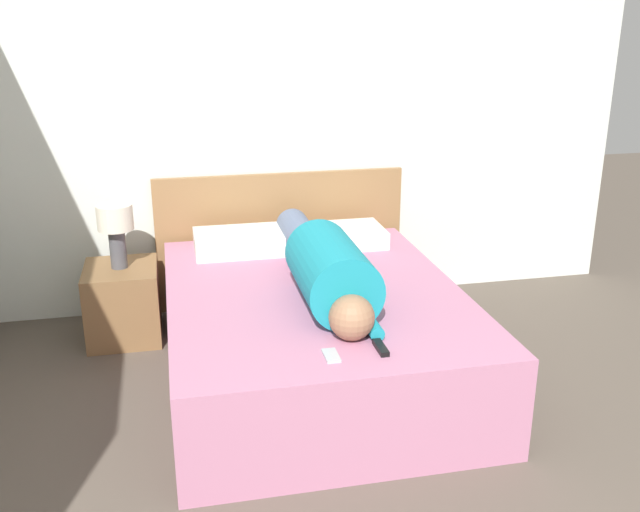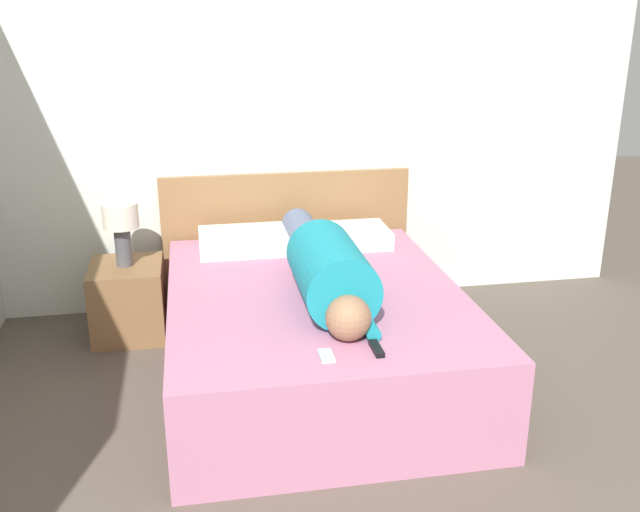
% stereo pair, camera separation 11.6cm
% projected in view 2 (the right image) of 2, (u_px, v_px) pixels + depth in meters
% --- Properties ---
extents(wall_back, '(5.03, 0.06, 2.60)m').
position_uv_depth(wall_back, '(280.00, 119.00, 4.79)').
color(wall_back, silver).
rests_on(wall_back, ground_plane).
extents(bed, '(1.60, 2.07, 0.53)m').
position_uv_depth(bed, '(315.00, 333.00, 4.03)').
color(bed, '#B2708E').
rests_on(bed, ground_plane).
extents(headboard, '(1.72, 0.04, 0.94)m').
position_uv_depth(headboard, '(287.00, 239.00, 5.00)').
color(headboard, olive).
rests_on(headboard, ground_plane).
extents(nightstand, '(0.45, 0.49, 0.47)m').
position_uv_depth(nightstand, '(128.00, 300.00, 4.56)').
color(nightstand, brown).
rests_on(nightstand, ground_plane).
extents(table_lamp, '(0.22, 0.22, 0.40)m').
position_uv_depth(table_lamp, '(121.00, 223.00, 4.39)').
color(table_lamp, '#4C4C51').
rests_on(table_lamp, nightstand).
extents(person_lying, '(0.37, 1.69, 0.37)m').
position_uv_depth(person_lying, '(325.00, 267.00, 3.83)').
color(person_lying, '#936B4C').
rests_on(person_lying, bed).
extents(pillow_near_headboard, '(0.57, 0.39, 0.12)m').
position_uv_depth(pillow_near_headboard, '(244.00, 241.00, 4.57)').
color(pillow_near_headboard, silver).
rests_on(pillow_near_headboard, bed).
extents(pillow_second, '(0.54, 0.39, 0.11)m').
position_uv_depth(pillow_second, '(347.00, 236.00, 4.69)').
color(pillow_second, silver).
rests_on(pillow_second, bed).
extents(tv_remote, '(0.04, 0.15, 0.02)m').
position_uv_depth(tv_remote, '(377.00, 349.00, 3.23)').
color(tv_remote, black).
rests_on(tv_remote, bed).
extents(cell_phone, '(0.06, 0.13, 0.01)m').
position_uv_depth(cell_phone, '(326.00, 356.00, 3.18)').
color(cell_phone, '#B2B7BC').
rests_on(cell_phone, bed).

